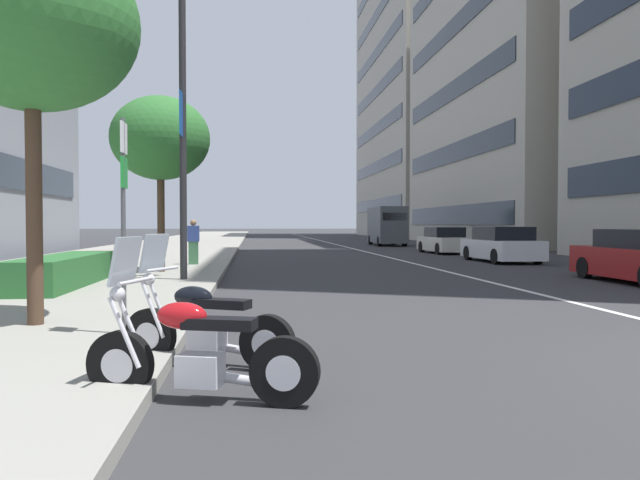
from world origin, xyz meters
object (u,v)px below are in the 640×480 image
(car_following_behind, at_px, (501,245))
(parking_sign_by_curb, at_px, (124,199))
(motorcycle_mid_row, at_px, (196,353))
(delivery_van_ahead, at_px, (387,225))
(street_lamp_with_banners, at_px, (195,99))
(street_tree_mid_sidewalk, at_px, (160,139))
(pedestrian_on_plaza, at_px, (193,242))
(street_tree_near_plaza_corner, at_px, (32,22))
(motorcycle_under_tarp, at_px, (204,327))
(car_lead_in_lane, at_px, (444,241))

(car_following_behind, xyz_separation_m, parking_sign_by_curb, (-15.61, 11.96, 1.20))
(motorcycle_mid_row, distance_m, delivery_van_ahead, 38.88)
(car_following_behind, bearing_deg, street_lamp_with_banners, 123.82)
(street_tree_mid_sidewalk, bearing_deg, motorcycle_mid_row, -170.11)
(motorcycle_mid_row, relative_size, pedestrian_on_plaza, 1.31)
(motorcycle_mid_row, relative_size, street_tree_near_plaza_corner, 0.38)
(motorcycle_under_tarp, bearing_deg, parking_sign_by_curb, -24.29)
(motorcycle_mid_row, xyz_separation_m, car_lead_in_lane, (25.46, -10.75, 0.22))
(car_following_behind, distance_m, street_tree_near_plaza_corner, 20.25)
(motorcycle_mid_row, relative_size, street_tree_mid_sidewalk, 0.40)
(motorcycle_mid_row, distance_m, street_tree_mid_sidewalk, 13.53)
(motorcycle_mid_row, distance_m, car_following_behind, 21.18)
(parking_sign_by_curb, bearing_deg, car_following_behind, -37.45)
(car_following_behind, xyz_separation_m, street_lamp_with_banners, (-8.02, 11.76, 4.09))
(parking_sign_by_curb, relative_size, pedestrian_on_plaza, 1.76)
(motorcycle_under_tarp, height_order, car_lead_in_lane, motorcycle_under_tarp)
(pedestrian_on_plaza, bearing_deg, street_tree_mid_sidewalk, -10.72)
(street_tree_mid_sidewalk, bearing_deg, street_tree_near_plaza_corner, 177.96)
(car_following_behind, height_order, parking_sign_by_curb, parking_sign_by_curb)
(delivery_van_ahead, distance_m, street_lamp_with_banners, 29.69)
(motorcycle_mid_row, distance_m, car_lead_in_lane, 27.64)
(motorcycle_mid_row, distance_m, street_lamp_with_banners, 11.13)
(motorcycle_under_tarp, distance_m, delivery_van_ahead, 37.62)
(motorcycle_mid_row, bearing_deg, car_lead_in_lane, -96.40)
(motorcycle_under_tarp, bearing_deg, street_lamp_with_banners, -59.14)
(car_following_behind, distance_m, street_tree_mid_sidewalk, 14.52)
(car_following_behind, height_order, delivery_van_ahead, delivery_van_ahead)
(motorcycle_under_tarp, xyz_separation_m, pedestrian_on_plaza, (14.65, 1.56, 0.51))
(motorcycle_under_tarp, relative_size, car_following_behind, 0.43)
(motorcycle_mid_row, height_order, car_lead_in_lane, motorcycle_mid_row)
(street_tree_near_plaza_corner, bearing_deg, motorcycle_under_tarp, -130.46)
(car_following_behind, height_order, street_lamp_with_banners, street_lamp_with_banners)
(car_following_behind, height_order, pedestrian_on_plaza, pedestrian_on_plaza)
(parking_sign_by_curb, xyz_separation_m, street_lamp_with_banners, (7.59, -0.20, 2.88))
(car_lead_in_lane, height_order, street_tree_mid_sidewalk, street_tree_mid_sidewalk)
(street_tree_near_plaza_corner, relative_size, street_tree_mid_sidewalk, 1.06)
(street_lamp_with_banners, bearing_deg, pedestrian_on_plaza, 6.27)
(motorcycle_under_tarp, bearing_deg, car_following_behind, -97.73)
(car_lead_in_lane, xyz_separation_m, parking_sign_by_curb, (-22.85, 11.91, 1.24))
(car_lead_in_lane, distance_m, parking_sign_by_curb, 25.80)
(motorcycle_mid_row, bearing_deg, parking_sign_by_curb, -49.57)
(car_lead_in_lane, bearing_deg, motorcycle_mid_row, 155.44)
(pedestrian_on_plaza, bearing_deg, parking_sign_by_curb, 2.70)
(car_lead_in_lane, xyz_separation_m, street_lamp_with_banners, (-15.26, 11.71, 4.12))
(car_following_behind, bearing_deg, motorcycle_under_tarp, 146.88)
(parking_sign_by_curb, bearing_deg, motorcycle_under_tarp, -139.21)
(motorcycle_under_tarp, xyz_separation_m, delivery_van_ahead, (36.14, -10.40, 1.07))
(car_lead_in_lane, distance_m, street_tree_near_plaza_corner, 25.98)
(motorcycle_mid_row, bearing_deg, delivery_van_ahead, -88.97)
(street_lamp_with_banners, xyz_separation_m, street_tree_mid_sidewalk, (2.62, 1.27, -0.65))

